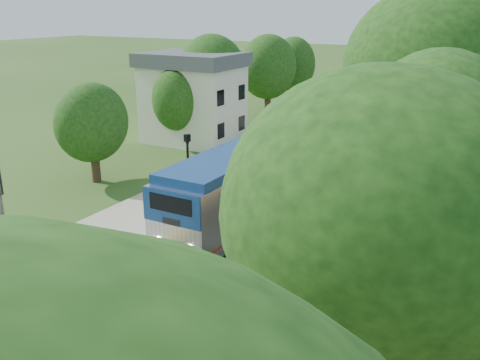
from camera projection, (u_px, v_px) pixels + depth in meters
The scene contains 10 objects.
trackbed at pixel (436, 105), 66.59m from camera, with size 9.50×170.00×0.28m.
platform at pixel (185, 202), 33.45m from camera, with size 6.40×68.00×0.38m, color #A19A82.
yellow_stripe at pixel (224, 207), 32.06m from camera, with size 0.55×68.00×0.01m, color gold.
station_building at pixel (193, 97), 47.94m from camera, with size 8.60×6.60×8.00m.
signal_gantry at pixel (436, 71), 60.75m from camera, with size 8.40×0.38×6.20m.
trees_behind_platform at pixel (153, 112), 38.75m from camera, with size 7.82×53.32×7.21m.
train at pixel (433, 79), 73.35m from camera, with size 3.06×122.60×4.50m.
lamppost_far at pixel (188, 177), 31.01m from camera, with size 0.45×0.45×4.59m.
signal_platform at pixel (2, 228), 19.09m from camera, with size 0.38×0.30×6.46m.
signal_farside at pixel (400, 148), 32.53m from camera, with size 0.32×0.25×5.79m.
Camera 1 is at (13.15, -9.66, 11.90)m, focal length 40.00 mm.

